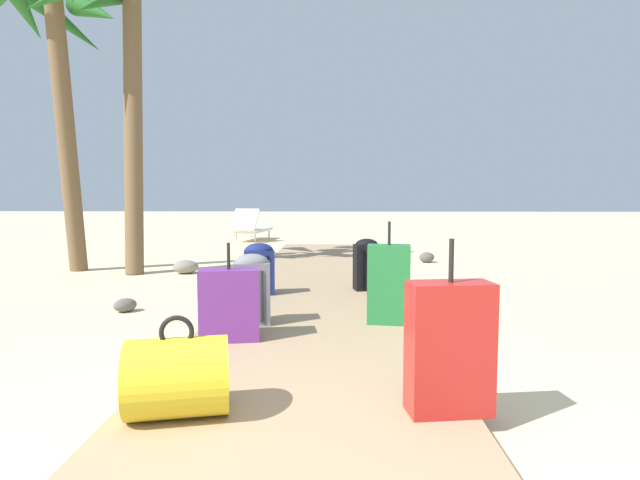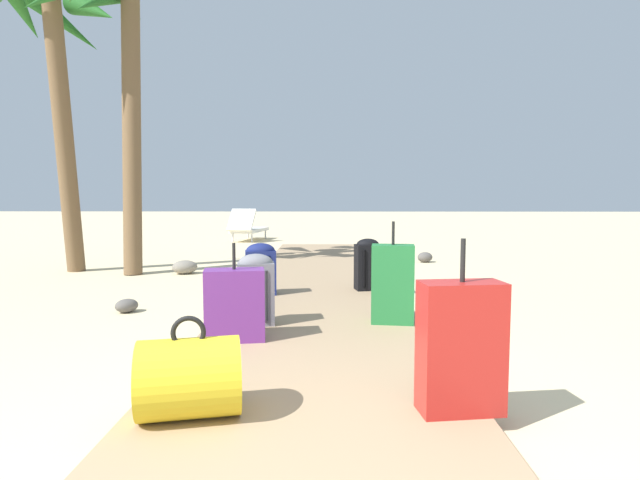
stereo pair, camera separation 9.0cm
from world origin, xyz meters
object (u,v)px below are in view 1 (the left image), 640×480
object	(u,v)px
suitcase_purple	(229,304)
lounge_chair	(251,228)
backpack_black	(367,263)
palm_tree_far_left	(132,17)
duffel_bag_yellow	(178,377)
palm_tree_near_left	(63,31)
backpack_navy	(259,267)
backpack_grey	(252,287)
suitcase_green	(389,284)
suitcase_red	(449,348)

from	to	relation	value
suitcase_purple	lounge_chair	xyz separation A→B (m)	(-1.32, 9.09, -0.01)
backpack_black	palm_tree_far_left	distance (m)	4.86
backpack_black	duffel_bag_yellow	world-z (taller)	backpack_black
palm_tree_near_left	backpack_black	bearing A→B (deg)	-21.74
backpack_navy	backpack_grey	distance (m)	1.28
backpack_grey	duffel_bag_yellow	xyz separation A→B (m)	(-0.07, -1.77, -0.11)
lounge_chair	suitcase_purple	bearing A→B (deg)	-81.73
suitcase_green	palm_tree_near_left	world-z (taller)	palm_tree_near_left
backpack_navy	palm_tree_near_left	xyz separation A→B (m)	(-3.03, 1.97, 3.06)
palm_tree_far_left	duffel_bag_yellow	bearing A→B (deg)	-67.32
backpack_black	backpack_grey	xyz separation A→B (m)	(-1.03, -1.58, 0.00)
suitcase_purple	duffel_bag_yellow	bearing A→B (deg)	-89.13
backpack_grey	palm_tree_near_left	world-z (taller)	palm_tree_near_left
backpack_grey	suitcase_purple	world-z (taller)	suitcase_purple
backpack_navy	lounge_chair	xyz separation A→B (m)	(-1.28, 7.34, -0.04)
backpack_black	lounge_chair	bearing A→B (deg)	109.10
backpack_black	palm_tree_near_left	bearing A→B (deg)	158.26
backpack_grey	lounge_chair	xyz separation A→B (m)	(-1.41, 8.62, -0.06)
backpack_grey	suitcase_green	bearing A→B (deg)	3.86
backpack_grey	suitcase_green	xyz separation A→B (m)	(1.12, 0.08, 0.02)
backpack_navy	palm_tree_near_left	size ratio (longest dim) A/B	0.13
suitcase_red	palm_tree_far_left	bearing A→B (deg)	124.50
backpack_black	suitcase_green	distance (m)	1.50
duffel_bag_yellow	lounge_chair	bearing A→B (deg)	97.34
suitcase_red	backpack_navy	bearing A→B (deg)	114.59
suitcase_green	lounge_chair	xyz separation A→B (m)	(-2.53, 8.55, -0.08)
backpack_grey	palm_tree_near_left	xyz separation A→B (m)	(-3.16, 3.25, 3.05)
suitcase_green	lounge_chair	bearing A→B (deg)	106.51
suitcase_purple	suitcase_red	world-z (taller)	suitcase_red
suitcase_green	palm_tree_far_left	bearing A→B (deg)	135.99
backpack_black	palm_tree_far_left	size ratio (longest dim) A/B	0.12
duffel_bag_yellow	lounge_chair	size ratio (longest dim) A/B	0.34
suitcase_purple	suitcase_green	xyz separation A→B (m)	(1.21, 0.54, 0.06)
backpack_grey	suitcase_red	xyz separation A→B (m)	(1.23, -1.70, 0.02)
suitcase_red	duffel_bag_yellow	world-z (taller)	suitcase_red
backpack_navy	palm_tree_far_left	world-z (taller)	palm_tree_far_left
backpack_navy	duffel_bag_yellow	distance (m)	3.05
backpack_black	lounge_chair	distance (m)	7.46
backpack_black	lounge_chair	world-z (taller)	lounge_chair
suitcase_red	palm_tree_near_left	xyz separation A→B (m)	(-4.39, 4.95, 3.03)
palm_tree_far_left	backpack_navy	bearing A→B (deg)	-44.10
duffel_bag_yellow	palm_tree_far_left	size ratio (longest dim) A/B	0.12
suitcase_green	palm_tree_near_left	bearing A→B (deg)	143.48
suitcase_green	palm_tree_far_left	size ratio (longest dim) A/B	0.18
suitcase_green	lounge_chair	distance (m)	8.91
backpack_black	suitcase_red	xyz separation A→B (m)	(0.20, -3.28, 0.02)
duffel_bag_yellow	lounge_chair	distance (m)	10.48
suitcase_red	duffel_bag_yellow	bearing A→B (deg)	-176.71
suitcase_red	duffel_bag_yellow	xyz separation A→B (m)	(-1.30, -0.07, -0.13)
suitcase_green	suitcase_red	xyz separation A→B (m)	(0.11, -1.78, -0.00)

